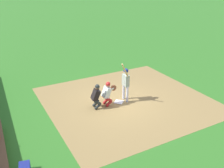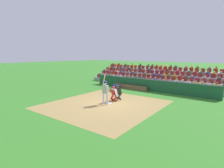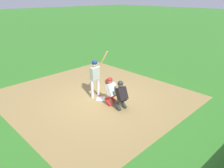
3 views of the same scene
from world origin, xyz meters
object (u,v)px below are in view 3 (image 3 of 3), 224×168
object	(u,v)px
batter_at_plate	(95,74)
catcher_crouching	(111,89)
home_plate_marker	(101,99)
home_plate_umpire	(121,94)

from	to	relation	value
batter_at_plate	catcher_crouching	bearing A→B (deg)	-89.04
home_plate_marker	batter_at_plate	size ratio (longest dim) A/B	0.19
home_plate_marker	home_plate_umpire	size ratio (longest dim) A/B	0.34
home_plate_marker	catcher_crouching	distance (m)	0.97
batter_at_plate	catcher_crouching	distance (m)	1.13
home_plate_marker	catcher_crouching	xyz separation A→B (m)	(0.01, -0.66, 0.70)
catcher_crouching	home_plate_umpire	world-z (taller)	catcher_crouching
home_plate_marker	catcher_crouching	bearing A→B (deg)	-88.87
home_plate_marker	batter_at_plate	world-z (taller)	batter_at_plate
batter_at_plate	home_plate_umpire	world-z (taller)	batter_at_plate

